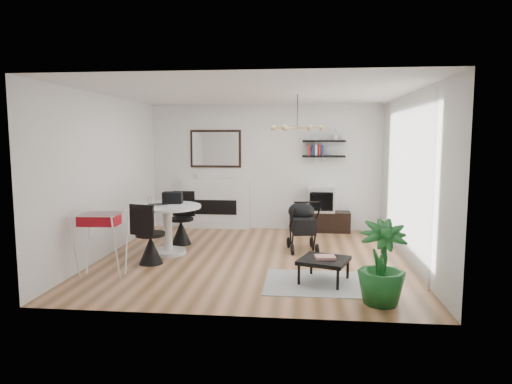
# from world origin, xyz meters

# --- Properties ---
(floor) EXTENTS (5.00, 5.00, 0.00)m
(floor) POSITION_xyz_m (0.00, 0.00, 0.00)
(floor) COLOR brown
(floor) RESTS_ON ground
(ceiling) EXTENTS (5.00, 5.00, 0.00)m
(ceiling) POSITION_xyz_m (0.00, 0.00, 2.70)
(ceiling) COLOR white
(ceiling) RESTS_ON wall_back
(wall_back) EXTENTS (5.00, 0.00, 5.00)m
(wall_back) POSITION_xyz_m (0.00, 2.50, 1.35)
(wall_back) COLOR white
(wall_back) RESTS_ON floor
(wall_left) EXTENTS (0.00, 5.00, 5.00)m
(wall_left) POSITION_xyz_m (-2.50, 0.00, 1.35)
(wall_left) COLOR white
(wall_left) RESTS_ON floor
(wall_right) EXTENTS (0.00, 5.00, 5.00)m
(wall_right) POSITION_xyz_m (2.50, 0.00, 1.35)
(wall_right) COLOR white
(wall_right) RESTS_ON floor
(sheer_curtain) EXTENTS (0.04, 3.60, 2.60)m
(sheer_curtain) POSITION_xyz_m (2.40, 0.20, 1.35)
(sheer_curtain) COLOR white
(sheer_curtain) RESTS_ON wall_right
(fireplace) EXTENTS (1.50, 0.17, 2.16)m
(fireplace) POSITION_xyz_m (-1.10, 2.42, 0.69)
(fireplace) COLOR white
(fireplace) RESTS_ON floor
(shelf_lower) EXTENTS (0.90, 0.25, 0.04)m
(shelf_lower) POSITION_xyz_m (1.23, 2.37, 1.60)
(shelf_lower) COLOR black
(shelf_lower) RESTS_ON wall_back
(shelf_upper) EXTENTS (0.90, 0.25, 0.04)m
(shelf_upper) POSITION_xyz_m (1.23, 2.37, 1.92)
(shelf_upper) COLOR black
(shelf_upper) RESTS_ON wall_back
(pendant_lamp) EXTENTS (0.90, 0.90, 0.10)m
(pendant_lamp) POSITION_xyz_m (0.70, 0.30, 2.15)
(pendant_lamp) COLOR tan
(pendant_lamp) RESTS_ON ceiling
(tv_console) EXTENTS (1.15, 0.40, 0.43)m
(tv_console) POSITION_xyz_m (1.23, 2.29, 0.21)
(tv_console) COLOR black
(tv_console) RESTS_ON floor
(crt_tv) EXTENTS (0.57, 0.50, 0.50)m
(crt_tv) POSITION_xyz_m (1.19, 2.29, 0.68)
(crt_tv) COLOR silver
(crt_tv) RESTS_ON tv_console
(dining_table) EXTENTS (1.15, 1.15, 0.84)m
(dining_table) POSITION_xyz_m (-1.50, 0.13, 0.56)
(dining_table) COLOR white
(dining_table) RESTS_ON floor
(laptop) EXTENTS (0.40, 0.38, 0.03)m
(laptop) POSITION_xyz_m (-1.63, 0.10, 0.86)
(laptop) COLOR black
(laptop) RESTS_ON dining_table
(black_bag) EXTENTS (0.35, 0.22, 0.20)m
(black_bag) POSITION_xyz_m (-1.47, 0.37, 0.94)
(black_bag) COLOR black
(black_bag) RESTS_ON dining_table
(newspaper) EXTENTS (0.35, 0.30, 0.01)m
(newspaper) POSITION_xyz_m (-1.30, -0.03, 0.85)
(newspaper) COLOR silver
(newspaper) RESTS_ON dining_table
(drinking_glass) EXTENTS (0.07, 0.07, 0.11)m
(drinking_glass) POSITION_xyz_m (-1.86, 0.29, 0.90)
(drinking_glass) COLOR white
(drinking_glass) RESTS_ON dining_table
(chair_far) EXTENTS (0.47, 0.47, 0.98)m
(chair_far) POSITION_xyz_m (-1.46, 0.86, 0.31)
(chair_far) COLOR black
(chair_far) RESTS_ON floor
(chair_near) EXTENTS (0.50, 0.51, 0.98)m
(chair_near) POSITION_xyz_m (-1.59, -0.53, 0.31)
(chair_near) COLOR black
(chair_near) RESTS_ON floor
(drying_rack) EXTENTS (0.65, 0.61, 0.93)m
(drying_rack) POSITION_xyz_m (-2.06, -1.21, 0.49)
(drying_rack) COLOR white
(drying_rack) RESTS_ON floor
(stroller) EXTENTS (0.59, 0.82, 0.95)m
(stroller) POSITION_xyz_m (0.80, 0.62, 0.41)
(stroller) COLOR black
(stroller) RESTS_ON floor
(rug) EXTENTS (1.60, 1.16, 0.01)m
(rug) POSITION_xyz_m (1.10, -1.24, 0.01)
(rug) COLOR #A2A2A2
(rug) RESTS_ON floor
(coffee_table) EXTENTS (0.80, 0.80, 0.32)m
(coffee_table) POSITION_xyz_m (1.11, -1.17, 0.30)
(coffee_table) COLOR black
(coffee_table) RESTS_ON rug
(magazines) EXTENTS (0.30, 0.25, 0.04)m
(magazines) POSITION_xyz_m (1.12, -1.16, 0.35)
(magazines) COLOR #D93A36
(magazines) RESTS_ON coffee_table
(potted_plant) EXTENTS (0.60, 0.60, 1.01)m
(potted_plant) POSITION_xyz_m (1.75, -1.95, 0.51)
(potted_plant) COLOR #1B5F24
(potted_plant) RESTS_ON floor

